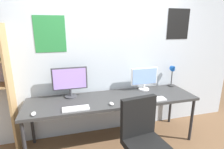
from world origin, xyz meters
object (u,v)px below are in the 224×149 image
at_px(monitor_left, 70,81).
at_px(mouse_right_side, 33,114).
at_px(keyboard_left, 76,109).
at_px(keyboard_right, 154,99).
at_px(office_chair, 143,148).
at_px(mouse_left_side, 111,104).
at_px(desk_lamp, 173,71).
at_px(monitor_right, 144,78).
at_px(desk, 113,101).

xyz_separation_m(monitor_left, mouse_right_side, (-0.47, -0.46, -0.24)).
distance_m(keyboard_left, mouse_right_side, 0.51).
relative_size(keyboard_left, mouse_right_side, 3.57).
height_order(keyboard_right, mouse_right_side, mouse_right_side).
bearing_deg(office_chair, keyboard_right, 52.35).
bearing_deg(mouse_left_side, mouse_right_side, -178.51).
distance_m(keyboard_right, mouse_right_side, 1.63).
bearing_deg(mouse_right_side, monitor_left, 44.59).
height_order(desk_lamp, keyboard_right, desk_lamp).
xyz_separation_m(monitor_left, mouse_left_side, (0.52, -0.43, -0.24)).
bearing_deg(monitor_right, office_chair, -114.79).
height_order(desk, monitor_left, monitor_left).
bearing_deg(keyboard_right, desk_lamp, 38.17).
xyz_separation_m(keyboard_left, keyboard_right, (1.12, 0.00, 0.00)).
distance_m(desk, keyboard_left, 0.61).
relative_size(desk, monitor_left, 4.89).
xyz_separation_m(monitor_right, mouse_left_side, (-0.68, -0.43, -0.19)).
bearing_deg(office_chair, desk, 101.21).
height_order(desk_lamp, keyboard_left, desk_lamp).
distance_m(monitor_left, monitor_right, 1.20).
bearing_deg(desk_lamp, monitor_left, -179.28).
distance_m(desk, monitor_left, 0.71).
relative_size(keyboard_left, keyboard_right, 1.03).
xyz_separation_m(office_chair, desk_lamp, (1.00, 0.99, 0.61)).
bearing_deg(desk, mouse_left_side, -110.51).
relative_size(office_chair, keyboard_left, 2.89).
relative_size(desk_lamp, mouse_left_side, 4.30).
relative_size(office_chair, mouse_right_side, 10.31).
height_order(monitor_left, monitor_right, monitor_left).
bearing_deg(desk, keyboard_right, -22.33).
bearing_deg(office_chair, monitor_left, 127.66).
xyz_separation_m(keyboard_left, mouse_right_side, (-0.51, -0.02, 0.01)).
xyz_separation_m(desk, desk_lamp, (1.15, 0.23, 0.32)).
relative_size(monitor_right, keyboard_right, 1.38).
bearing_deg(keyboard_left, desk_lamp, 15.18).
bearing_deg(desk, mouse_right_side, -166.99).
bearing_deg(monitor_left, desk_lamp, 0.72).
relative_size(monitor_left, keyboard_left, 1.49).
xyz_separation_m(desk_lamp, keyboard_right, (-0.59, -0.46, -0.26)).
bearing_deg(mouse_left_side, desk, 69.49).
xyz_separation_m(desk_lamp, keyboard_left, (-1.71, -0.46, -0.26)).
height_order(desk, desk_lamp, desk_lamp).
xyz_separation_m(office_chair, keyboard_right, (0.41, 0.53, 0.35)).
bearing_deg(monitor_left, monitor_right, -0.00).
distance_m(office_chair, keyboard_left, 0.95).
bearing_deg(mouse_right_side, monitor_right, 15.39).
height_order(desk_lamp, mouse_left_side, desk_lamp).
xyz_separation_m(monitor_left, keyboard_left, (0.04, -0.44, -0.25)).
distance_m(office_chair, monitor_left, 1.37).
height_order(keyboard_left, keyboard_right, same).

